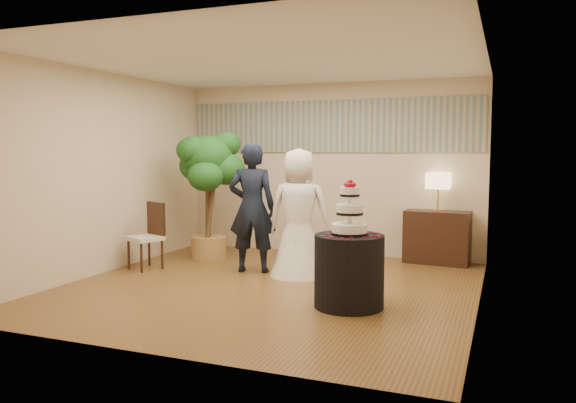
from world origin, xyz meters
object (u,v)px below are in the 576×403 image
at_px(groom, 252,208).
at_px(side_chair, 145,236).
at_px(wedding_cake, 350,207).
at_px(bride, 299,212).
at_px(table_lamp, 438,192).
at_px(ficus_tree, 208,194).
at_px(console, 437,237).
at_px(cake_table, 349,271).

relative_size(groom, side_chair, 1.90).
height_order(groom, wedding_cake, groom).
bearing_deg(groom, wedding_cake, 129.71).
height_order(groom, bride, groom).
relative_size(groom, bride, 1.05).
height_order(groom, table_lamp, groom).
height_order(table_lamp, ficus_tree, ficus_tree).
bearing_deg(console, groom, -142.44).
bearing_deg(cake_table, groom, 144.69).
bearing_deg(bride, side_chair, 3.16).
distance_m(bride, side_chair, 2.28).
height_order(cake_table, wedding_cake, wedding_cake).
height_order(console, side_chair, side_chair).
xyz_separation_m(table_lamp, side_chair, (-3.87, -1.96, -0.61)).
xyz_separation_m(bride, side_chair, (-2.21, -0.43, -0.39)).
relative_size(console, table_lamp, 1.65).
height_order(cake_table, ficus_tree, ficus_tree).
bearing_deg(ficus_tree, side_chair, -114.27).
distance_m(console, ficus_tree, 3.59).
distance_m(ficus_tree, side_chair, 1.25).
height_order(wedding_cake, ficus_tree, ficus_tree).
distance_m(groom, side_chair, 1.62).
height_order(groom, cake_table, groom).
bearing_deg(bride, table_lamp, -145.24).
height_order(groom, console, groom).
xyz_separation_m(groom, wedding_cake, (1.74, -1.23, 0.19)).
bearing_deg(side_chair, groom, 37.55).
distance_m(table_lamp, ficus_tree, 3.54).
distance_m(wedding_cake, side_chair, 3.42).
distance_m(groom, table_lamp, 2.83).
height_order(console, ficus_tree, ficus_tree).
height_order(console, table_lamp, table_lamp).
bearing_deg(cake_table, wedding_cake, 0.00).
bearing_deg(bride, groom, -5.99).
bearing_deg(cake_table, side_chair, 165.72).
height_order(bride, cake_table, bride).
distance_m(cake_table, wedding_cake, 0.70).
xyz_separation_m(groom, console, (2.36, 1.55, -0.51)).
relative_size(cake_table, table_lamp, 1.38).
bearing_deg(bride, wedding_cake, 121.97).
xyz_separation_m(cake_table, console, (0.62, 2.78, -0.00)).
xyz_separation_m(wedding_cake, table_lamp, (0.62, 2.78, -0.01)).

